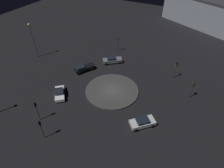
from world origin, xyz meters
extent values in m
plane|color=black|center=(0.00, 0.00, 0.00)|extent=(116.45, 116.45, 0.00)
cylinder|color=#383838|center=(0.00, 0.00, 0.14)|extent=(10.65, 10.65, 0.28)
cube|color=black|center=(-8.79, 3.33, 0.70)|extent=(3.76, 4.86, 0.69)
cube|color=black|center=(-9.32, 2.37, 1.28)|extent=(2.33, 2.52, 0.46)
cylinder|color=black|center=(-8.75, 5.20, 0.36)|extent=(0.54, 0.73, 0.71)
cylinder|color=black|center=(-7.22, 4.35, 0.36)|extent=(0.54, 0.73, 0.71)
cylinder|color=black|center=(-10.35, 2.31, 0.36)|extent=(0.54, 0.73, 0.71)
cylinder|color=black|center=(-8.82, 1.46, 0.36)|extent=(0.54, 0.73, 0.71)
cube|color=silver|center=(8.37, -5.27, 0.69)|extent=(4.22, 4.19, 0.70)
cube|color=black|center=(8.33, -5.31, 1.27)|extent=(2.56, 2.55, 0.45)
cylinder|color=black|center=(7.96, -6.96, 0.35)|extent=(0.65, 0.64, 0.69)
cylinder|color=black|center=(6.67, -5.65, 0.35)|extent=(0.65, 0.64, 0.69)
cylinder|color=black|center=(10.07, -4.89, 0.35)|extent=(0.65, 0.64, 0.69)
cylinder|color=black|center=(8.79, -3.58, 0.35)|extent=(0.65, 0.64, 0.69)
cube|color=white|center=(-8.27, -5.97, 0.61)|extent=(4.02, 4.32, 0.58)
cube|color=black|center=(-8.28, -5.95, 1.14)|extent=(2.36, 2.39, 0.49)
cylinder|color=black|center=(-9.90, -5.38, 0.32)|extent=(0.58, 0.63, 0.64)
cylinder|color=black|center=(-8.57, -4.26, 0.32)|extent=(0.58, 0.63, 0.64)
cylinder|color=black|center=(-7.96, -7.69, 0.32)|extent=(0.58, 0.63, 0.64)
cylinder|color=black|center=(-6.63, -6.57, 0.32)|extent=(0.58, 0.63, 0.64)
cube|color=slate|center=(-4.71, 9.24, 0.70)|extent=(4.64, 4.15, 0.74)
cube|color=black|center=(-4.94, 9.06, 1.30)|extent=(2.49, 2.41, 0.46)
cylinder|color=black|center=(-3.94, 10.92, 0.33)|extent=(0.65, 0.58, 0.66)
cylinder|color=black|center=(-2.89, 9.57, 0.33)|extent=(0.65, 0.58, 0.66)
cylinder|color=black|center=(-6.53, 8.90, 0.33)|extent=(0.65, 0.58, 0.66)
cylinder|color=black|center=(-5.47, 7.55, 0.33)|extent=(0.65, 0.58, 0.66)
cylinder|color=#2D2D2D|center=(9.90, 10.02, 1.54)|extent=(0.12, 0.12, 3.08)
cube|color=black|center=(9.90, 10.02, 3.53)|extent=(0.37, 0.37, 0.90)
sphere|color=#3F0C0C|center=(9.80, 9.92, 3.80)|extent=(0.20, 0.20, 0.20)
sphere|color=#4C380F|center=(9.80, 9.92, 3.53)|extent=(0.20, 0.20, 0.20)
sphere|color=#1EE53F|center=(9.80, 9.92, 3.26)|extent=(0.20, 0.20, 0.20)
cylinder|color=#2D2D2D|center=(14.09, 5.21, 1.43)|extent=(0.12, 0.12, 2.86)
cube|color=black|center=(14.09, 5.21, 3.31)|extent=(0.31, 0.36, 0.90)
sphere|color=red|center=(13.95, 5.16, 3.58)|extent=(0.20, 0.20, 0.20)
sphere|color=#4C380F|center=(13.95, 5.16, 3.31)|extent=(0.20, 0.20, 0.20)
sphere|color=#0F3819|center=(13.95, 5.16, 3.04)|extent=(0.20, 0.20, 0.20)
cylinder|color=#2D2D2D|center=(-4.19, -14.55, 1.55)|extent=(0.12, 0.12, 3.09)
cube|color=black|center=(-4.19, -14.55, 3.54)|extent=(0.35, 0.29, 0.90)
sphere|color=#3F0C0C|center=(-4.15, -14.41, 3.81)|extent=(0.20, 0.20, 0.20)
sphere|color=yellow|center=(-4.15, -14.41, 3.54)|extent=(0.20, 0.20, 0.20)
sphere|color=#0F3819|center=(-4.15, -14.41, 3.27)|extent=(0.20, 0.20, 0.20)
cylinder|color=#2D2D2D|center=(-6.09, 14.84, 1.52)|extent=(0.12, 0.12, 3.03)
cube|color=black|center=(-6.09, 14.84, 3.48)|extent=(0.36, 0.32, 0.90)
sphere|color=red|center=(-6.03, 14.71, 3.75)|extent=(0.20, 0.20, 0.20)
sphere|color=#4C380F|center=(-6.03, 14.71, 3.48)|extent=(0.20, 0.20, 0.20)
sphere|color=#0F3819|center=(-6.03, 14.71, 3.21)|extent=(0.20, 0.20, 0.20)
cylinder|color=#2D2D2D|center=(-7.40, -12.18, 1.61)|extent=(0.12, 0.12, 3.21)
cube|color=black|center=(-7.40, -12.18, 3.66)|extent=(0.37, 0.34, 0.90)
sphere|color=#3F0C0C|center=(-7.33, -12.06, 3.93)|extent=(0.20, 0.20, 0.20)
sphere|color=#4C380F|center=(-7.33, -12.06, 3.66)|extent=(0.20, 0.20, 0.20)
sphere|color=#1EE53F|center=(-7.33, -12.06, 3.39)|extent=(0.20, 0.20, 0.20)
cylinder|color=#4C4C51|center=(-22.83, 2.90, 4.15)|extent=(0.18, 0.18, 8.29)
sphere|color=#F9D166|center=(-22.83, 2.90, 8.46)|extent=(0.56, 0.56, 0.56)
cube|color=#8C939E|center=(16.04, 43.33, 4.10)|extent=(37.81, 27.13, 8.20)
camera|label=1|loc=(13.02, -24.84, 24.93)|focal=29.94mm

